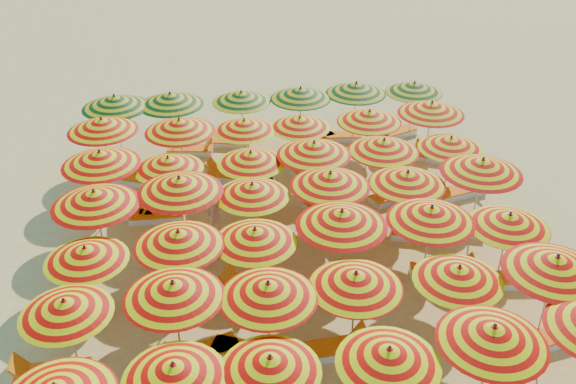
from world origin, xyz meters
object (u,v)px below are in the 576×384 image
Objects in this scene: umbrella_14 at (255,236)px; umbrella_26 at (251,158)px; lounger_18 at (418,233)px; lounger_24 at (462,191)px; umbrella_37 at (171,99)px; lounger_27 at (230,176)px; umbrella_18 at (95,198)px; umbrella_27 at (314,149)px; lounger_10 at (208,292)px; lounger_25 at (125,178)px; umbrella_39 at (301,93)px; lounger_20 at (130,212)px; umbrella_30 at (102,125)px; beachgoer_a at (215,213)px; beachgoer_b at (268,189)px; lounger_8 at (564,335)px; lounger_28 at (316,168)px; umbrella_32 at (244,125)px; lounger_5 at (202,354)px; lounger_17 at (342,231)px; umbrella_33 at (300,122)px; lounger_19 at (454,228)px; umbrella_34 at (369,116)px; umbrella_12 at (86,254)px; lounger_33 at (338,136)px; umbrella_8 at (268,290)px; umbrella_20 at (252,190)px; lounger_9 at (72,318)px; lounger_34 at (395,133)px; umbrella_2 at (270,364)px; lounger_15 at (169,250)px; umbrella_22 at (407,178)px; umbrella_38 at (241,97)px; umbrella_9 at (356,280)px; lounger_21 at (155,216)px; lounger_30 at (192,150)px; umbrella_13 at (179,238)px; lounger_13 at (443,272)px; lounger_14 at (520,280)px; umbrella_24 at (100,158)px; umbrella_17 at (509,221)px; lounger_12 at (318,287)px; umbrella_11 at (556,265)px; lounger_29 at (437,157)px; umbrella_15 at (342,218)px; lounger_16 at (234,246)px; umbrella_16 at (431,214)px; umbrella_3 at (389,356)px; lounger_4 at (51,373)px; umbrella_10 at (459,274)px; umbrella_21 at (330,179)px; umbrella_28 at (384,146)px; umbrella_7 at (173,290)px; umbrella_40 at (356,88)px; umbrella_1 at (174,371)px; umbrella_36 at (115,102)px.

umbrella_14 is 4.26m from umbrella_26.
lounger_18 and lounger_24 have the same top height.
umbrella_37 reaches higher than lounger_27.
umbrella_27 is at bearing 18.93° from umbrella_18.
lounger_25 is at bearing 91.62° from lounger_10.
lounger_20 is (-6.21, -4.27, -1.99)m from umbrella_39.
beachgoer_a is (3.55, -3.51, -1.55)m from umbrella_30.
umbrella_18 is 2.17× the size of beachgoer_b.
lounger_8 and lounger_28 have the same top height.
umbrella_32 reaches higher than lounger_5.
lounger_17 is (2.87, 2.53, -1.88)m from umbrella_14.
lounger_17 is at bearing -5.79° from lounger_20.
umbrella_14 is at bearing 115.49° from lounger_27.
umbrella_33 is 1.42× the size of lounger_19.
umbrella_37 reaches higher than lounger_8.
umbrella_12 is at bearing -142.94° from umbrella_34.
lounger_33 is (3.83, 2.35, -1.84)m from umbrella_32.
umbrella_20 is (0.03, 4.57, -0.11)m from umbrella_8.
lounger_34 is (11.15, 9.34, 0.00)m from lounger_9.
lounger_15 is (-2.32, 6.58, -1.79)m from umbrella_2.
umbrella_22 reaches higher than umbrella_12.
umbrella_37 is at bearing 74.29° from umbrella_18.
lounger_24 is at bearing 30.47° from umbrella_14.
umbrella_38 reaches higher than lounger_18.
umbrella_9 is at bearing -45.01° from umbrella_14.
lounger_21 is 0.97× the size of lounger_30.
lounger_13 is (7.18, 0.21, -1.99)m from umbrella_13.
umbrella_24 is at bearing 164.30° from lounger_14.
umbrella_17 is 1.63× the size of lounger_33.
lounger_12 is at bearing -77.64° from umbrella_32.
lounger_15 is 2.60m from lounger_20.
umbrella_11 reaches higher than lounger_29.
umbrella_20 is 1.42× the size of lounger_17.
umbrella_24 is 5.07m from umbrella_32.
umbrella_15 is 1.65× the size of lounger_12.
lounger_28 is at bearing -116.27° from lounger_16.
umbrella_16 reaches higher than lounger_17.
umbrella_3 is 0.90× the size of umbrella_24.
lounger_4 is 0.96× the size of lounger_18.
lounger_19 is (1.74, 4.39, -1.84)m from umbrella_10.
lounger_4 and lounger_20 have the same top height.
umbrella_18 is (-10.87, 2.23, 0.21)m from umbrella_17.
umbrella_14 is 0.76× the size of umbrella_21.
umbrella_28 is 1.53× the size of lounger_12.
umbrella_7 is 10.71m from umbrella_37.
umbrella_11 reaches higher than umbrella_40.
umbrella_1 is 13.13m from umbrella_36.
umbrella_37 reaches higher than umbrella_13.
umbrella_24 is at bearing 34.56° from lounger_33.
umbrella_11 is at bearing 177.82° from lounger_4.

